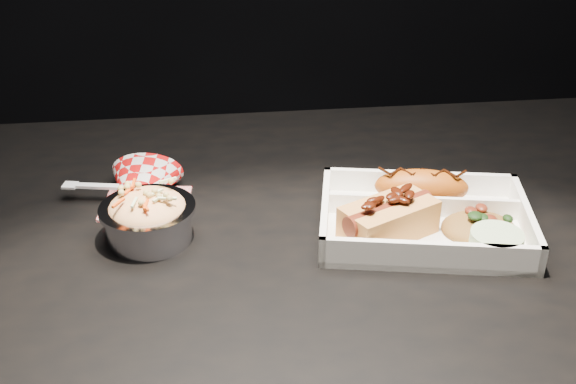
% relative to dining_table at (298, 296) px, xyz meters
% --- Properties ---
extents(dining_table, '(1.20, 0.80, 0.75)m').
position_rel_dining_table_xyz_m(dining_table, '(0.00, 0.00, 0.00)').
color(dining_table, black).
rests_on(dining_table, ground).
extents(food_tray, '(0.28, 0.23, 0.04)m').
position_rel_dining_table_xyz_m(food_tray, '(0.15, -0.00, 0.10)').
color(food_tray, white).
rests_on(food_tray, dining_table).
extents(fried_pastry, '(0.13, 0.07, 0.05)m').
position_rel_dining_table_xyz_m(fried_pastry, '(0.17, 0.05, 0.12)').
color(fried_pastry, '#AA4E11').
rests_on(fried_pastry, food_tray).
extents(hotdog, '(0.13, 0.10, 0.06)m').
position_rel_dining_table_xyz_m(hotdog, '(0.10, -0.02, 0.12)').
color(hotdog, '#DC944B').
rests_on(hotdog, food_tray).
extents(fried_rice_mound, '(0.10, 0.09, 0.03)m').
position_rel_dining_table_xyz_m(fried_rice_mound, '(0.22, -0.03, 0.11)').
color(fried_rice_mound, '#905F2A').
rests_on(fried_rice_mound, food_tray).
extents(cupcake_liner, '(0.06, 0.06, 0.03)m').
position_rel_dining_table_xyz_m(cupcake_liner, '(0.22, -0.08, 0.11)').
color(cupcake_liner, '#B7D29F').
rests_on(cupcake_liner, food_tray).
extents(foil_coleslaw_cup, '(0.11, 0.11, 0.07)m').
position_rel_dining_table_xyz_m(foil_coleslaw_cup, '(-0.18, 0.02, 0.12)').
color(foil_coleslaw_cup, silver).
rests_on(foil_coleslaw_cup, dining_table).
extents(napkin_fork, '(0.17, 0.13, 0.10)m').
position_rel_dining_table_xyz_m(napkin_fork, '(-0.20, 0.11, 0.11)').
color(napkin_fork, red).
rests_on(napkin_fork, dining_table).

